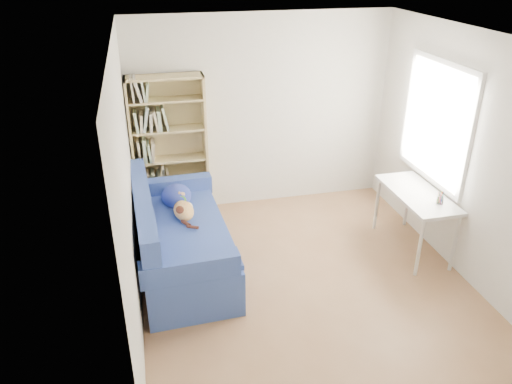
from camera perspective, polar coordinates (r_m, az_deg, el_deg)
ground at (r=5.61m, az=5.47°, el=-10.01°), size 4.00×4.00×0.00m
room_shell at (r=4.89m, az=7.26°, el=6.04°), size 3.54×4.04×2.62m
sofa at (r=5.66m, az=-8.92°, el=-5.41°), size 1.04×2.04×0.99m
bookshelf at (r=6.57m, az=-9.78°, el=4.18°), size 0.96×0.30×1.91m
desk at (r=6.10m, az=17.91°, el=-0.74°), size 0.53×1.16×0.75m
pen_cup at (r=5.87m, az=20.33°, el=-0.75°), size 0.08×0.08×0.15m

